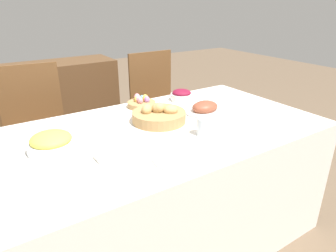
{
  "coord_description": "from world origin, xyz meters",
  "views": [
    {
      "loc": [
        -0.76,
        -1.29,
        1.4
      ],
      "look_at": [
        0.03,
        -0.07,
        0.79
      ],
      "focal_mm": 32.0,
      "sensor_mm": 36.0,
      "label": 1
    }
  ],
  "objects_px": {
    "fork": "(151,168)",
    "drinking_cup": "(204,127)",
    "knife": "(205,151)",
    "egg_basket": "(141,103)",
    "spoon": "(210,149)",
    "sideboard": "(49,108)",
    "chair_far_left": "(38,133)",
    "ham_platter": "(205,108)",
    "dinner_plate": "(180,159)",
    "butter_dish": "(107,155)",
    "beet_salad_bowl": "(182,95)",
    "bread_basket": "(159,115)",
    "pineapple_bowl": "(51,143)",
    "chair_far_right": "(158,107)"
  },
  "relations": [
    {
      "from": "drinking_cup",
      "to": "fork",
      "type": "bearing_deg",
      "value": -159.85
    },
    {
      "from": "fork",
      "to": "drinking_cup",
      "type": "bearing_deg",
      "value": 20.63
    },
    {
      "from": "ham_platter",
      "to": "knife",
      "type": "bearing_deg",
      "value": -129.23
    },
    {
      "from": "beet_salad_bowl",
      "to": "butter_dish",
      "type": "relative_size",
      "value": 1.44
    },
    {
      "from": "egg_basket",
      "to": "spoon",
      "type": "relative_size",
      "value": 1.02
    },
    {
      "from": "ham_platter",
      "to": "fork",
      "type": "distance_m",
      "value": 0.76
    },
    {
      "from": "ham_platter",
      "to": "fork",
      "type": "relative_size",
      "value": 1.5
    },
    {
      "from": "chair_far_right",
      "to": "ham_platter",
      "type": "bearing_deg",
      "value": -100.21
    },
    {
      "from": "chair_far_left",
      "to": "ham_platter",
      "type": "relative_size",
      "value": 3.7
    },
    {
      "from": "beet_salad_bowl",
      "to": "drinking_cup",
      "type": "bearing_deg",
      "value": -114.09
    },
    {
      "from": "chair_far_right",
      "to": "fork",
      "type": "distance_m",
      "value": 1.45
    },
    {
      "from": "egg_basket",
      "to": "pineapple_bowl",
      "type": "relative_size",
      "value": 0.84
    },
    {
      "from": "knife",
      "to": "butter_dish",
      "type": "xyz_separation_m",
      "value": [
        -0.41,
        0.19,
        0.01
      ]
    },
    {
      "from": "dinner_plate",
      "to": "butter_dish",
      "type": "xyz_separation_m",
      "value": [
        -0.26,
        0.19,
        0.01
      ]
    },
    {
      "from": "fork",
      "to": "pineapple_bowl",
      "type": "bearing_deg",
      "value": 128.1
    },
    {
      "from": "chair_far_left",
      "to": "fork",
      "type": "distance_m",
      "value": 1.26
    },
    {
      "from": "chair_far_left",
      "to": "knife",
      "type": "height_order",
      "value": "chair_far_left"
    },
    {
      "from": "sideboard",
      "to": "ham_platter",
      "type": "relative_size",
      "value": 4.91
    },
    {
      "from": "bread_basket",
      "to": "egg_basket",
      "type": "relative_size",
      "value": 1.67
    },
    {
      "from": "bread_basket",
      "to": "drinking_cup",
      "type": "relative_size",
      "value": 3.29
    },
    {
      "from": "beet_salad_bowl",
      "to": "butter_dish",
      "type": "distance_m",
      "value": 0.91
    },
    {
      "from": "butter_dish",
      "to": "knife",
      "type": "bearing_deg",
      "value": -24.66
    },
    {
      "from": "beet_salad_bowl",
      "to": "dinner_plate",
      "type": "relative_size",
      "value": 0.64
    },
    {
      "from": "chair_far_left",
      "to": "sideboard",
      "type": "bearing_deg",
      "value": 78.19
    },
    {
      "from": "sideboard",
      "to": "dinner_plate",
      "type": "distance_m",
      "value": 2.04
    },
    {
      "from": "chair_far_right",
      "to": "egg_basket",
      "type": "xyz_separation_m",
      "value": [
        -0.42,
        -0.49,
        0.26
      ]
    },
    {
      "from": "sideboard",
      "to": "bread_basket",
      "type": "relative_size",
      "value": 4.29
    },
    {
      "from": "fork",
      "to": "spoon",
      "type": "distance_m",
      "value": 0.32
    },
    {
      "from": "chair_far_right",
      "to": "pineapple_bowl",
      "type": "bearing_deg",
      "value": -143.39
    },
    {
      "from": "fork",
      "to": "knife",
      "type": "relative_size",
      "value": 1.0
    },
    {
      "from": "ham_platter",
      "to": "beet_salad_bowl",
      "type": "bearing_deg",
      "value": 87.05
    },
    {
      "from": "beet_salad_bowl",
      "to": "knife",
      "type": "relative_size",
      "value": 0.85
    },
    {
      "from": "egg_basket",
      "to": "spoon",
      "type": "xyz_separation_m",
      "value": [
        -0.02,
        -0.72,
        -0.03
      ]
    },
    {
      "from": "knife",
      "to": "egg_basket",
      "type": "bearing_deg",
      "value": 86.35
    },
    {
      "from": "ham_platter",
      "to": "dinner_plate",
      "type": "bearing_deg",
      "value": -139.31
    },
    {
      "from": "egg_basket",
      "to": "spoon",
      "type": "bearing_deg",
      "value": -91.75
    },
    {
      "from": "chair_far_left",
      "to": "beet_salad_bowl",
      "type": "relative_size",
      "value": 6.48
    },
    {
      "from": "dinner_plate",
      "to": "sideboard",
      "type": "bearing_deg",
      "value": 94.26
    },
    {
      "from": "chair_far_right",
      "to": "pineapple_bowl",
      "type": "distance_m",
      "value": 1.37
    },
    {
      "from": "bread_basket",
      "to": "egg_basket",
      "type": "xyz_separation_m",
      "value": [
        0.04,
        0.29,
        -0.01
      ]
    },
    {
      "from": "drinking_cup",
      "to": "knife",
      "type": "bearing_deg",
      "value": -127.29
    },
    {
      "from": "bread_basket",
      "to": "sideboard",
      "type": "bearing_deg",
      "value": 101.05
    },
    {
      "from": "egg_basket",
      "to": "bread_basket",
      "type": "bearing_deg",
      "value": -97.73
    },
    {
      "from": "chair_far_left",
      "to": "butter_dish",
      "type": "relative_size",
      "value": 9.31
    },
    {
      "from": "spoon",
      "to": "sideboard",
      "type": "bearing_deg",
      "value": 98.7
    },
    {
      "from": "spoon",
      "to": "egg_basket",
      "type": "bearing_deg",
      "value": 87.77
    },
    {
      "from": "dinner_plate",
      "to": "fork",
      "type": "height_order",
      "value": "dinner_plate"
    },
    {
      "from": "bread_basket",
      "to": "spoon",
      "type": "height_order",
      "value": "bread_basket"
    },
    {
      "from": "beet_salad_bowl",
      "to": "bread_basket",
      "type": "bearing_deg",
      "value": -143.03
    },
    {
      "from": "chair_far_left",
      "to": "pineapple_bowl",
      "type": "distance_m",
      "value": 0.86
    }
  ]
}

